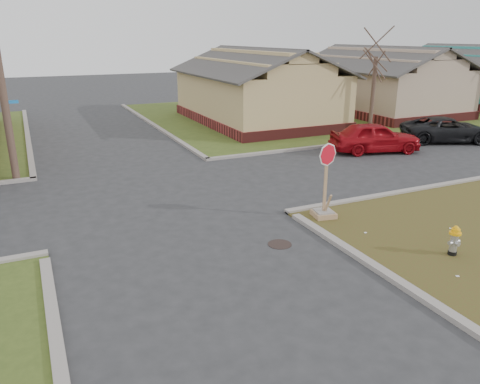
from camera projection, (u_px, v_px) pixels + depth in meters
name	position (u px, v px, depth m)	size (l,w,h in m)	color
ground	(196.00, 252.00, 12.13)	(120.00, 120.00, 0.00)	#2C2C2E
verge_far_right	(386.00, 107.00, 36.34)	(37.00, 19.00, 0.05)	#3C4E1B
curbs	(148.00, 195.00, 16.44)	(80.00, 40.00, 0.12)	gray
manhole	(280.00, 244.00, 12.57)	(0.64, 0.64, 0.01)	black
side_house_yellow	(257.00, 88.00, 29.60)	(7.60, 11.60, 4.70)	maroon
side_house_tan	(381.00, 81.00, 33.56)	(7.60, 11.60, 4.70)	maroon
side_house_teal	(479.00, 76.00, 37.52)	(7.60, 11.60, 4.70)	maroon
tree_mid_right	(373.00, 96.00, 25.77)	(0.22, 0.22, 4.20)	#473329
fire_hydrant	(454.00, 239.00, 11.75)	(0.29, 0.29, 0.79)	black
stop_sign	(324.00, 201.00, 14.21)	(0.66, 0.64, 2.32)	#A6805A
red_sedan	(375.00, 137.00, 22.29)	(1.71, 4.24, 1.45)	#9E0B13
dark_pickup	(447.00, 130.00, 24.52)	(2.12, 4.60, 1.28)	black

